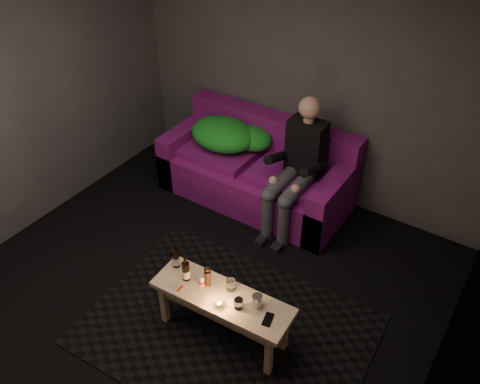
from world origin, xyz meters
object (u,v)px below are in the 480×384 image
object	(u,v)px
beer_bottle_b	(186,270)
steel_cup	(257,301)
beer_bottle_a	(176,257)
sofa	(258,171)
person	(297,164)
coffee_table	(222,303)

from	to	relation	value
beer_bottle_b	steel_cup	bearing A→B (deg)	7.18
beer_bottle_a	beer_bottle_b	bearing A→B (deg)	-23.13
sofa	person	size ratio (longest dim) A/B	1.50
beer_bottle_b	person	bearing A→B (deg)	86.07
coffee_table	beer_bottle_b	bearing A→B (deg)	-177.88
coffee_table	steel_cup	distance (m)	0.32
sofa	person	world-z (taller)	person
person	coffee_table	bearing A→B (deg)	-82.01
sofa	coffee_table	xyz separation A→B (m)	(0.77, -1.77, 0.07)
person	coffee_table	xyz separation A→B (m)	(0.23, -1.60, -0.32)
sofa	beer_bottle_b	size ratio (longest dim) A/B	7.98
sofa	steel_cup	xyz separation A→B (m)	(1.05, -1.70, 0.21)
beer_bottle_b	coffee_table	bearing A→B (deg)	2.12
beer_bottle_a	person	bearing A→B (deg)	80.07
beer_bottle_a	beer_bottle_b	world-z (taller)	beer_bottle_a
person	beer_bottle_a	world-z (taller)	person
coffee_table	sofa	bearing A→B (deg)	113.50
person	beer_bottle_b	world-z (taller)	person
coffee_table	beer_bottle_a	size ratio (longest dim) A/B	4.51
person	beer_bottle_b	size ratio (longest dim) A/B	5.32
sofa	steel_cup	bearing A→B (deg)	-58.40
coffee_table	beer_bottle_b	world-z (taller)	beer_bottle_b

